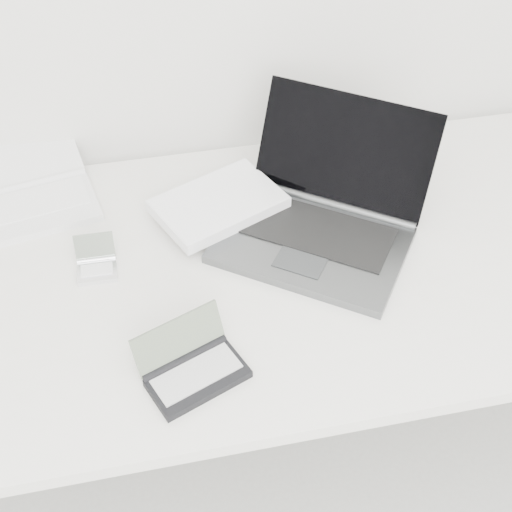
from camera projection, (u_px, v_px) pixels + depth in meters
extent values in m
cube|color=white|center=(266.00, 266.00, 1.46)|extent=(1.60, 0.80, 0.03)
cylinder|color=silver|center=(490.00, 233.00, 2.07)|extent=(0.04, 0.04, 0.70)
cube|color=#56585B|center=(311.00, 245.00, 1.47)|extent=(0.46, 0.43, 0.02)
cube|color=black|center=(318.00, 230.00, 1.49)|extent=(0.33, 0.30, 0.00)
cube|color=black|center=(345.00, 150.00, 1.51)|extent=(0.37, 0.31, 0.22)
cylinder|color=#56585B|center=(332.00, 205.00, 1.55)|extent=(0.31, 0.23, 0.02)
cube|color=#36393B|center=(300.00, 262.00, 1.42)|extent=(0.12, 0.11, 0.00)
cube|color=white|center=(218.00, 204.00, 1.53)|extent=(0.31, 0.26, 0.03)
cube|color=white|center=(218.00, 199.00, 1.52)|extent=(0.30, 0.26, 0.00)
cube|color=white|center=(40.00, 209.00, 1.56)|extent=(0.27, 0.21, 0.02)
cube|color=white|center=(38.00, 201.00, 1.56)|extent=(0.23, 0.14, 0.00)
cube|color=white|center=(25.00, 159.00, 1.64)|extent=(0.27, 0.19, 0.04)
cylinder|color=white|center=(33.00, 184.00, 1.60)|extent=(0.24, 0.06, 0.02)
cube|color=silver|center=(97.00, 272.00, 1.42)|extent=(0.08, 0.06, 0.01)
cube|color=silver|center=(97.00, 270.00, 1.42)|extent=(0.06, 0.03, 0.00)
cube|color=#909D91|center=(94.00, 246.00, 1.43)|extent=(0.08, 0.03, 0.05)
cylinder|color=silver|center=(97.00, 260.00, 1.44)|extent=(0.08, 0.01, 0.01)
cube|color=black|center=(198.00, 379.00, 1.24)|extent=(0.19, 0.15, 0.02)
cube|color=#A6A6A6|center=(197.00, 374.00, 1.23)|extent=(0.16, 0.11, 0.00)
cube|color=#616C59|center=(179.00, 339.00, 1.24)|extent=(0.17, 0.10, 0.08)
cylinder|color=black|center=(185.00, 359.00, 1.26)|extent=(0.16, 0.08, 0.02)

